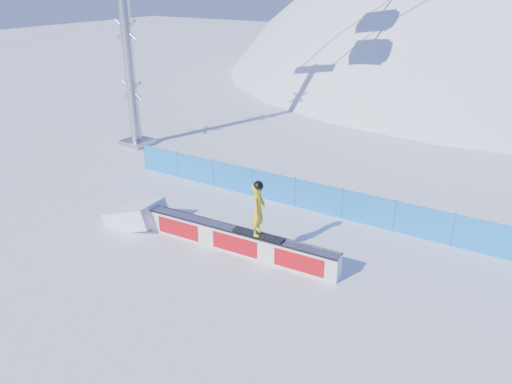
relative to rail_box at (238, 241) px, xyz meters
The scene contains 6 objects.
ground 2.95m from the rail_box, ahead, with size 160.00×160.00×0.00m, color white.
snow_hill 45.66m from the rail_box, 86.01° to the left, with size 64.00×64.00×64.00m.
safety_fence 5.10m from the rail_box, 55.22° to the left, with size 22.05×0.05×1.30m.
rail_box is the anchor object (origin of this frame).
snow_ramp 4.43m from the rail_box, behind, with size 2.05×1.36×0.77m, color white, non-canonical shape.
snowboarder 1.54m from the rail_box, ahead, with size 1.80×0.71×1.87m.
Camera 1 is at (5.23, -11.63, 8.44)m, focal length 35.00 mm.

